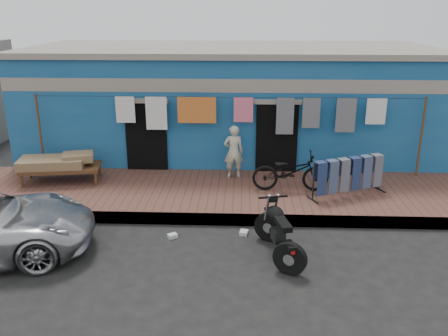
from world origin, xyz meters
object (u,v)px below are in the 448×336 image
(bicycle, at_px, (290,167))
(jeans_rack, at_px, (348,176))
(seated_person, at_px, (233,152))
(charpoy, at_px, (61,169))
(motorcycle, at_px, (279,231))

(bicycle, bearing_deg, jeans_rack, -100.48)
(seated_person, relative_size, jeans_rack, 0.71)
(jeans_rack, bearing_deg, seated_person, 157.38)
(seated_person, bearing_deg, charpoy, -1.49)
(bicycle, bearing_deg, charpoy, 86.22)
(seated_person, bearing_deg, bicycle, 139.41)
(charpoy, bearing_deg, jeans_rack, -5.07)
(motorcycle, xyz_separation_m, jeans_rack, (1.77, 2.57, 0.20))
(bicycle, bearing_deg, motorcycle, 170.98)
(bicycle, xyz_separation_m, motorcycle, (-0.45, -2.81, -0.31))
(bicycle, height_order, jeans_rack, bicycle)
(motorcycle, distance_m, jeans_rack, 3.13)
(charpoy, height_order, jeans_rack, jeans_rack)
(jeans_rack, bearing_deg, charpoy, 174.93)
(motorcycle, relative_size, jeans_rack, 0.87)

